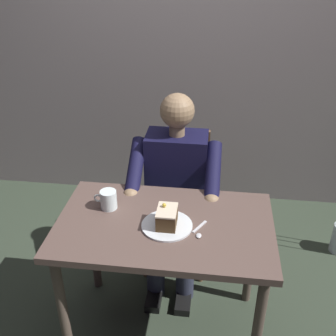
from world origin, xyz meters
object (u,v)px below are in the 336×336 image
dessert_spoon (199,231)px  seated_person (175,191)px  chair (178,193)px  cake_slice (167,217)px  coffee_cup (108,199)px  dining_table (165,239)px

dessert_spoon → seated_person: bearing=-71.6°
chair → cake_slice: size_ratio=6.81×
cake_slice → coffee_cup: (0.32, -0.12, -0.00)m
coffee_cup → dessert_spoon: coffee_cup is taller
coffee_cup → seated_person: bearing=-128.6°
seated_person → coffee_cup: size_ratio=10.11×
seated_person → dining_table: bearing=90.0°
dining_table → dessert_spoon: dessert_spoon is taller
seated_person → chair: bearing=-90.0°
coffee_cup → dessert_spoon: size_ratio=0.86×
dining_table → seated_person: bearing=-90.0°
seated_person → dessert_spoon: seated_person is taller
seated_person → coffee_cup: (0.30, 0.38, 0.16)m
chair → coffee_cup: (0.30, 0.55, 0.29)m
dining_table → chair: bearing=-90.0°
dessert_spoon → cake_slice: bearing=-9.2°
cake_slice → coffee_cup: size_ratio=1.11×
chair → cake_slice: chair is taller
chair → dessert_spoon: (-0.17, 0.69, 0.25)m
seated_person → cake_slice: (-0.02, 0.49, 0.17)m
chair → coffee_cup: chair is taller
dining_table → coffee_cup: 0.35m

